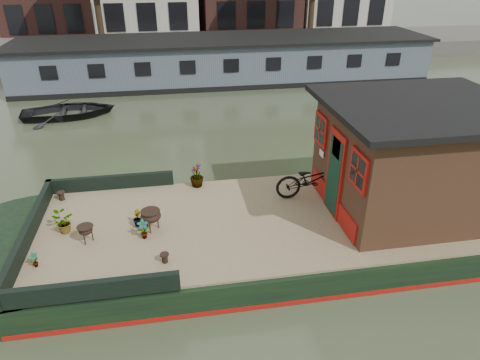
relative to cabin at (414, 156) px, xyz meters
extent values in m
plane|color=#343D26|center=(-2.19, 0.00, -1.88)|extent=(120.00, 120.00, 0.00)
cube|color=black|center=(-2.19, 0.00, -1.58)|extent=(12.00, 4.00, 0.60)
cylinder|color=black|center=(-8.19, 0.00, -1.58)|extent=(4.00, 4.00, 0.60)
cube|color=maroon|center=(-2.19, 0.00, -1.82)|extent=(12.02, 4.02, 0.10)
cube|color=#92815A|center=(-2.19, 0.00, -1.25)|extent=(11.80, 3.80, 0.05)
cube|color=black|center=(-8.11, 0.00, -1.05)|extent=(0.12, 4.00, 0.35)
cube|color=black|center=(-6.69, 1.92, -1.05)|extent=(3.00, 0.12, 0.35)
cube|color=black|center=(-6.69, -1.92, -1.05)|extent=(3.00, 0.12, 0.35)
cube|color=#312213|center=(0.01, 0.00, -0.08)|extent=(3.50, 3.00, 2.30)
cube|color=black|center=(0.01, 0.00, 1.13)|extent=(4.00, 3.50, 0.12)
cube|color=maroon|center=(-1.77, 0.00, -0.28)|extent=(0.06, 0.80, 1.90)
cube|color=black|center=(-1.79, 0.00, -0.33)|extent=(0.04, 0.64, 1.70)
cube|color=maroon|center=(-1.77, -1.05, 0.32)|extent=(0.06, 0.72, 0.72)
cube|color=maroon|center=(-1.77, 1.05, 0.32)|extent=(0.06, 0.72, 0.72)
imported|color=black|center=(-1.99, 0.74, -0.78)|extent=(1.74, 0.65, 0.90)
imported|color=brown|center=(-5.84, -0.33, -1.01)|extent=(0.25, 0.19, 0.43)
imported|color=brown|center=(-6.00, 0.18, -1.05)|extent=(0.20, 0.23, 0.36)
imported|color=#AC5D31|center=(-7.48, 0.16, -1.00)|extent=(0.42, 0.37, 0.46)
imported|color=brown|center=(-4.61, 1.70, -0.93)|extent=(0.37, 0.37, 0.59)
imported|color=brown|center=(-7.79, -0.91, -1.07)|extent=(0.19, 0.20, 0.31)
cylinder|color=black|center=(-7.79, 1.56, -1.12)|extent=(0.18, 0.18, 0.21)
cylinder|color=black|center=(-5.44, -1.17, -1.13)|extent=(0.17, 0.17, 0.19)
imported|color=black|center=(-9.10, 9.55, -1.51)|extent=(3.84, 2.97, 0.73)
cube|color=#4D5A66|center=(-2.19, 14.00, -0.88)|extent=(20.00, 4.00, 2.00)
cube|color=black|center=(-2.19, 14.00, 0.17)|extent=(20.40, 4.40, 0.12)
cube|color=black|center=(-2.19, 14.00, -1.76)|extent=(20.00, 4.05, 0.24)
cube|color=#47443F|center=(-2.19, 20.50, -1.43)|extent=(60.00, 6.00, 0.90)
cylinder|color=#332316|center=(-8.69, 19.00, 1.02)|extent=(0.36, 0.36, 4.00)
cylinder|color=#332316|center=(3.81, 19.00, 1.02)|extent=(0.36, 0.36, 4.00)
camera|label=1|loc=(-5.12, -7.65, 3.87)|focal=32.00mm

